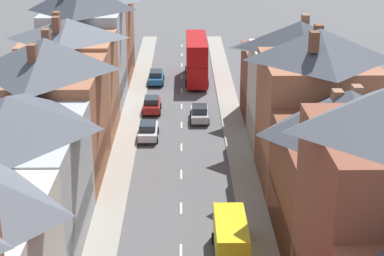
% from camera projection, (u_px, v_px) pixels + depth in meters
% --- Properties ---
extents(pavement_left, '(2.20, 104.00, 0.14)m').
position_uv_depth(pavement_left, '(121.00, 164.00, 53.74)').
color(pavement_left, gray).
rests_on(pavement_left, ground).
extents(pavement_right, '(2.20, 104.00, 0.14)m').
position_uv_depth(pavement_right, '(242.00, 164.00, 53.87)').
color(pavement_right, gray).
rests_on(pavement_right, ground).
extents(centre_line_dashes, '(0.14, 97.80, 0.01)m').
position_uv_depth(centre_line_dashes, '(181.00, 174.00, 51.95)').
color(centre_line_dashes, silver).
rests_on(centre_line_dashes, ground).
extents(terrace_row_left, '(8.00, 82.85, 14.60)m').
position_uv_depth(terrace_row_left, '(31.00, 135.00, 43.71)').
color(terrace_row_left, brown).
rests_on(terrace_row_left, ground).
extents(terrace_row_right, '(8.00, 66.14, 13.76)m').
position_uv_depth(terrace_row_right, '(367.00, 198.00, 34.85)').
color(terrace_row_right, '#BCB7A8').
rests_on(terrace_row_right, ground).
extents(double_decker_bus_lead, '(2.74, 10.80, 5.30)m').
position_uv_depth(double_decker_bus_lead, '(196.00, 58.00, 77.52)').
color(double_decker_bus_lead, '#B70F0F').
rests_on(double_decker_bus_lead, ground).
extents(car_near_blue, '(1.90, 4.15, 1.59)m').
position_uv_depth(car_near_blue, '(148.00, 130.00, 59.43)').
color(car_near_blue, silver).
rests_on(car_near_blue, ground).
extents(car_parked_left_a, '(1.90, 4.58, 1.58)m').
position_uv_depth(car_parked_left_a, '(156.00, 77.00, 77.17)').
color(car_parked_left_a, '#236093').
rests_on(car_parked_left_a, ground).
extents(car_parked_right_a, '(1.90, 4.03, 1.61)m').
position_uv_depth(car_parked_right_a, '(200.00, 113.00, 64.10)').
color(car_parked_right_a, '#B7BABF').
rests_on(car_parked_right_a, ground).
extents(car_mid_black, '(1.90, 3.86, 1.66)m').
position_uv_depth(car_mid_black, '(152.00, 105.00, 66.68)').
color(car_mid_black, maroon).
rests_on(car_mid_black, ground).
extents(delivery_van, '(2.20, 5.20, 2.41)m').
position_uv_depth(delivery_van, '(231.00, 237.00, 39.73)').
color(delivery_van, yellow).
rests_on(delivery_van, ground).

